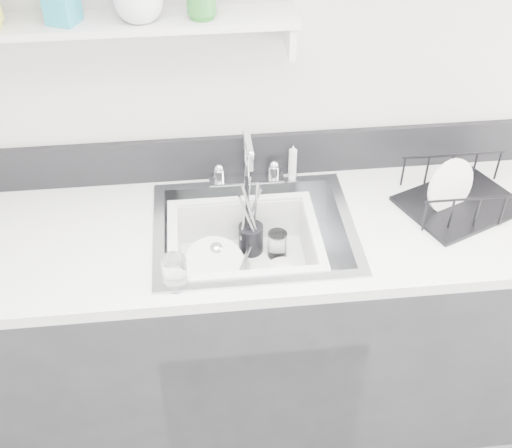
{
  "coord_description": "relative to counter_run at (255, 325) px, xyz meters",
  "views": [
    {
      "loc": [
        -0.16,
        -0.37,
        2.24
      ],
      "look_at": [
        0.0,
        1.14,
        0.98
      ],
      "focal_mm": 45.0,
      "sensor_mm": 36.0,
      "label": 1
    }
  ],
  "objects": [
    {
      "name": "faucet",
      "position": [
        0.0,
        0.25,
        0.52
      ],
      "size": [
        0.26,
        0.18,
        0.23
      ],
      "color": "silver",
      "rests_on": "counter_run"
    },
    {
      "name": "side_sprayer",
      "position": [
        0.16,
        0.25,
        0.53
      ],
      "size": [
        0.03,
        0.03,
        0.14
      ],
      "primitive_type": "cylinder",
      "color": "silver",
      "rests_on": "counter_run"
    },
    {
      "name": "bowl_small",
      "position": [
        0.09,
        -0.06,
        0.32
      ],
      "size": [
        0.13,
        0.13,
        0.03
      ],
      "primitive_type": "imported",
      "rotation": [
        0.0,
        0.0,
        0.32
      ],
      "color": "white",
      "rests_on": "wash_tub"
    },
    {
      "name": "tumbler_counter",
      "position": [
        -0.25,
        -0.23,
        0.51
      ],
      "size": [
        0.09,
        0.09,
        0.1
      ],
      "primitive_type": "cylinder",
      "rotation": [
        0.0,
        0.0,
        0.35
      ],
      "color": "white",
      "rests_on": "counter_run"
    },
    {
      "name": "dish_rack",
      "position": [
        0.69,
        0.05,
        0.53
      ],
      "size": [
        0.45,
        0.4,
        0.13
      ],
      "primitive_type": null,
      "rotation": [
        0.0,
        0.0,
        0.4
      ],
      "color": "black",
      "rests_on": "counter_run"
    },
    {
      "name": "plate_stack",
      "position": [
        -0.13,
        -0.04,
        0.33
      ],
      "size": [
        0.23,
        0.23,
        0.09
      ],
      "rotation": [
        0.0,
        0.0,
        -0.13
      ],
      "color": "white",
      "rests_on": "wash_tub"
    },
    {
      "name": "room_shell",
      "position": [
        0.0,
        -0.8,
        1.22
      ],
      "size": [
        3.5,
        3.0,
        2.6
      ],
      "color": "silver",
      "rests_on": "ground"
    },
    {
      "name": "counter_run",
      "position": [
        0.0,
        0.0,
        0.0
      ],
      "size": [
        3.2,
        0.62,
        0.92
      ],
      "color": "#29292C",
      "rests_on": "ground"
    },
    {
      "name": "ladle",
      "position": [
        -0.07,
        -0.0,
        0.34
      ],
      "size": [
        0.27,
        0.16,
        0.07
      ],
      "primitive_type": null,
      "rotation": [
        0.0,
        0.0,
        -0.3
      ],
      "color": "silver",
      "rests_on": "wash_tub"
    },
    {
      "name": "utensil_cup",
      "position": [
        -0.0,
        0.07,
        0.37
      ],
      "size": [
        0.08,
        0.08,
        0.28
      ],
      "rotation": [
        0.0,
        0.0,
        -0.1
      ],
      "color": "black",
      "rests_on": "wash_tub"
    },
    {
      "name": "sink",
      "position": [
        0.0,
        0.0,
        0.37
      ],
      "size": [
        0.64,
        0.52,
        0.2
      ],
      "primitive_type": null,
      "color": "silver",
      "rests_on": "counter_run"
    },
    {
      "name": "wall_shelf",
      "position": [
        -0.35,
        0.23,
        1.05
      ],
      "size": [
        1.0,
        0.16,
        0.12
      ],
      "color": "silver",
      "rests_on": "room_shell"
    },
    {
      "name": "wash_tub",
      "position": [
        -0.04,
        -0.04,
        0.39
      ],
      "size": [
        0.51,
        0.42,
        0.19
      ],
      "primitive_type": null,
      "rotation": [
        0.0,
        0.0,
        0.07
      ],
      "color": "silver",
      "rests_on": "sink"
    },
    {
      "name": "tumbler_in_tub",
      "position": [
        0.08,
        0.04,
        0.35
      ],
      "size": [
        0.08,
        0.08,
        0.09
      ],
      "primitive_type": "cylinder",
      "rotation": [
        0.0,
        0.0,
        -0.31
      ],
      "color": "white",
      "rests_on": "wash_tub"
    },
    {
      "name": "backsplash",
      "position": [
        0.0,
        0.3,
        0.54
      ],
      "size": [
        3.2,
        0.02,
        0.16
      ],
      "primitive_type": "cube",
      "color": "black",
      "rests_on": "counter_run"
    }
  ]
}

